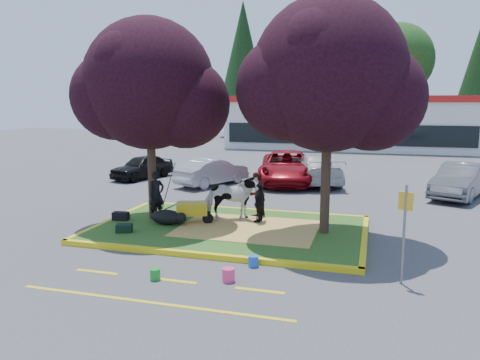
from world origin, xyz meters
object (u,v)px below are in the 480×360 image
(bucket_green, at_px, (155,274))
(sign_post, at_px, (404,224))
(cow, at_px, (231,198))
(bucket_blue, at_px, (253,261))
(bucket_pink, at_px, (228,275))
(car_silver, at_px, (212,172))
(handler, at_px, (157,195))
(car_black, at_px, (142,167))
(wheelbarrow, at_px, (192,209))
(calf, at_px, (167,217))

(bucket_green, bearing_deg, sign_post, 13.73)
(cow, distance_m, bucket_blue, 4.05)
(cow, bearing_deg, bucket_blue, -175.69)
(cow, distance_m, sign_post, 6.36)
(cow, xyz_separation_m, bucket_pink, (1.38, -4.69, -0.74))
(cow, height_order, car_silver, cow)
(handler, bearing_deg, car_silver, 34.90)
(cow, distance_m, handler, 2.50)
(handler, height_order, car_black, handler)
(sign_post, distance_m, car_silver, 13.34)
(handler, relative_size, car_silver, 0.41)
(cow, relative_size, bucket_blue, 6.53)
(cow, bearing_deg, car_black, 23.12)
(bucket_green, bearing_deg, cow, 87.02)
(sign_post, relative_size, car_silver, 0.57)
(bucket_blue, bearing_deg, bucket_green, -143.28)
(sign_post, bearing_deg, wheelbarrow, 171.63)
(handler, xyz_separation_m, wheelbarrow, (1.35, -0.19, -0.34))
(handler, distance_m, car_black, 9.26)
(bucket_pink, xyz_separation_m, car_silver, (-4.43, 11.46, 0.49))
(bucket_green, bearing_deg, handler, 115.46)
(bucket_green, relative_size, car_black, 0.07)
(bucket_green, bearing_deg, calf, 111.31)
(cow, relative_size, car_black, 0.49)
(sign_post, relative_size, bucket_blue, 8.31)
(bucket_green, bearing_deg, car_black, 118.86)
(cow, distance_m, car_black, 10.41)
(car_black, bearing_deg, sign_post, -24.59)
(cow, distance_m, wheelbarrow, 1.31)
(car_black, bearing_deg, cow, -28.42)
(wheelbarrow, height_order, car_black, car_black)
(calf, bearing_deg, car_black, 110.16)
(bucket_blue, bearing_deg, wheelbarrow, 133.16)
(bucket_pink, relative_size, car_black, 0.08)
(car_silver, bearing_deg, handler, 119.29)
(wheelbarrow, distance_m, bucket_green, 4.53)
(calf, distance_m, wheelbarrow, 0.86)
(calf, height_order, car_black, car_black)
(car_black, bearing_deg, car_silver, 7.67)
(bucket_green, xyz_separation_m, bucket_pink, (1.64, 0.37, 0.03))
(car_black, bearing_deg, handler, -41.42)
(sign_post, relative_size, bucket_pink, 7.31)
(cow, height_order, bucket_green, cow)
(wheelbarrow, relative_size, bucket_blue, 6.48)
(bucket_pink, relative_size, bucket_blue, 1.14)
(wheelbarrow, bearing_deg, car_black, 107.20)
(calf, relative_size, bucket_blue, 3.97)
(cow, relative_size, calf, 1.64)
(car_silver, bearing_deg, bucket_blue, 139.12)
(wheelbarrow, distance_m, bucket_pink, 4.79)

